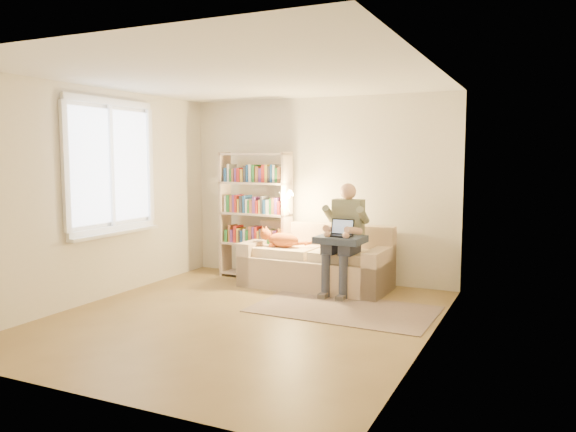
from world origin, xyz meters
The scene contains 14 objects.
floor centered at (0.00, 0.00, 0.00)m, with size 4.50×4.50×0.00m, color olive.
ceiling centered at (0.00, 0.00, 2.60)m, with size 4.00×4.50×0.02m, color white.
wall_left centered at (-2.00, 0.00, 1.30)m, with size 0.02×4.50×2.60m, color silver.
wall_right centered at (2.00, 0.00, 1.30)m, with size 0.02×4.50×2.60m, color silver.
wall_back centered at (0.00, 2.25, 1.30)m, with size 4.00×0.02×2.60m, color silver.
wall_front centered at (0.00, -2.25, 1.30)m, with size 4.00×0.02×2.60m, color silver.
window centered at (-1.95, 0.20, 1.38)m, with size 0.12×1.52×1.69m.
sofa centered at (0.18, 1.74, 0.31)m, with size 1.99×0.94×0.84m.
person centered at (0.63, 1.58, 0.80)m, with size 0.41×0.64×1.42m.
cat centered at (-0.30, 1.63, 0.64)m, with size 0.68×0.24×0.25m.
blanket centered at (0.61, 1.44, 0.72)m, with size 0.59×0.48×0.09m, color #283246.
laptop centered at (0.61, 1.46, 0.82)m, with size 0.30×0.25×0.26m.
bookshelf centered at (-0.85, 1.90, 1.01)m, with size 1.21×0.39×1.83m.
rug centered at (0.90, 0.80, 0.01)m, with size 2.07×1.22×0.01m, color gray.
Camera 1 is at (2.99, -5.23, 1.76)m, focal length 35.00 mm.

